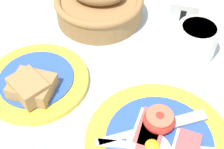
% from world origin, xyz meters
% --- Properties ---
extents(ground_plane, '(3.00, 3.00, 0.00)m').
position_xyz_m(ground_plane, '(0.00, 0.00, 0.00)').
color(ground_plane, '#A3BCD1').
extents(breakfast_plate, '(0.24, 0.24, 0.04)m').
position_xyz_m(breakfast_plate, '(0.10, 0.01, 0.01)').
color(breakfast_plate, yellow).
rests_on(breakfast_plate, ground_plane).
extents(bread_plate, '(0.20, 0.20, 0.05)m').
position_xyz_m(bread_plate, '(-0.14, 0.03, 0.01)').
color(bread_plate, yellow).
rests_on(bread_plate, ground_plane).
extents(sugar_cup, '(0.08, 0.08, 0.07)m').
position_xyz_m(sugar_cup, '(0.10, 0.24, 0.04)').
color(sugar_cup, white).
rests_on(sugar_cup, ground_plane).
extents(bread_basket, '(0.20, 0.20, 0.09)m').
position_xyz_m(bread_basket, '(-0.13, 0.27, 0.04)').
color(bread_basket, olive).
rests_on(bread_basket, ground_plane).
extents(number_card, '(0.07, 0.05, 0.07)m').
position_xyz_m(number_card, '(0.05, 0.31, 0.04)').
color(number_card, white).
rests_on(number_card, ground_plane).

